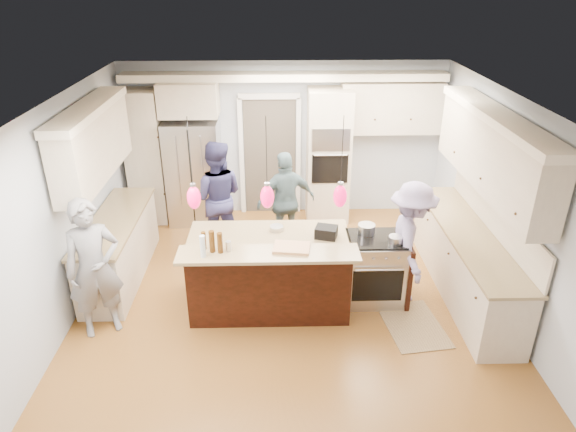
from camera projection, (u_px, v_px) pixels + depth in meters
name	position (u px, v px, depth m)	size (l,w,h in m)	color
ground_plane	(289.00, 305.00, 6.85)	(6.00, 6.00, 0.00)	#A66B2D
room_shell	(289.00, 178.00, 6.06)	(5.54, 6.04, 2.72)	#B2BCC6
refrigerator	(194.00, 172.00, 8.80)	(0.90, 0.70, 1.80)	#B7B7BC
oven_column	(328.00, 157.00, 8.77)	(0.72, 0.69, 2.30)	beige
back_upper_cabinets	(240.00, 126.00, 8.60)	(5.30, 0.61, 2.54)	beige
right_counter_run	(474.00, 222.00, 6.72)	(0.64, 3.10, 2.51)	beige
left_cabinets	(110.00, 210.00, 7.06)	(0.64, 2.30, 2.51)	beige
kitchen_island	(270.00, 271.00, 6.70)	(2.10, 1.46, 1.12)	black
island_range	(376.00, 268.00, 6.82)	(0.82, 0.71, 0.92)	#B7B7BC
pendant_lights	(267.00, 197.00, 5.60)	(1.75, 0.15, 1.03)	black
person_bar_end	(94.00, 269.00, 6.01)	(0.64, 0.42, 1.76)	slate
person_far_left	(217.00, 197.00, 7.88)	(0.86, 0.67, 1.78)	navy
person_far_right	(286.00, 201.00, 7.95)	(0.93, 0.39, 1.60)	slate
person_range_side	(410.00, 242.00, 6.71)	(1.07, 0.61, 1.65)	#9387B5
floor_rug	(413.00, 325.00, 6.45)	(0.67, 0.99, 0.01)	#9D8455
water_bottle	(203.00, 246.00, 5.73)	(0.06, 0.06, 0.27)	silver
beer_bottle_a	(204.00, 241.00, 5.90)	(0.05, 0.05, 0.22)	#42260B
beer_bottle_b	(220.00, 243.00, 5.82)	(0.06, 0.06, 0.25)	#42260B
beer_bottle_c	(212.00, 242.00, 5.83)	(0.07, 0.07, 0.26)	#42260B
drink_can	(228.00, 246.00, 5.88)	(0.07, 0.07, 0.12)	#B7B7BC
cutting_board	(292.00, 248.00, 5.94)	(0.42, 0.30, 0.03)	tan
pot_large	(366.00, 229.00, 6.69)	(0.22, 0.22, 0.13)	#B7B7BC
pot_small	(396.00, 240.00, 6.48)	(0.18, 0.18, 0.09)	#B7B7BC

